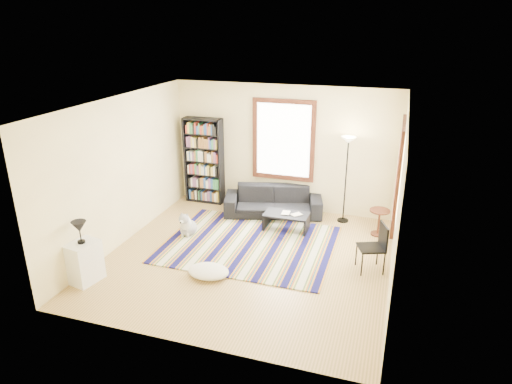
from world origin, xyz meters
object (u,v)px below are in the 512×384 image
(white_cabinet, at_px, (84,262))
(dog, at_px, (188,223))
(sofa, at_px, (273,201))
(floor_cushion, at_px, (208,271))
(bookshelf, at_px, (204,161))
(floor_lamp, at_px, (346,180))
(folding_chair, at_px, (371,248))
(side_table, at_px, (379,222))
(coffee_table, at_px, (286,222))

(white_cabinet, xyz_separation_m, dog, (0.87, 2.08, -0.09))
(sofa, distance_m, floor_cushion, 2.89)
(sofa, distance_m, bookshelf, 1.90)
(sofa, relative_size, floor_lamp, 1.14)
(sofa, bearing_deg, bookshelf, 156.38)
(folding_chair, height_order, dog, folding_chair)
(sofa, distance_m, side_table, 2.32)
(sofa, distance_m, floor_lamp, 1.66)
(sofa, relative_size, floor_cushion, 2.97)
(bookshelf, xyz_separation_m, white_cabinet, (-0.45, -3.88, -0.65))
(floor_lamp, bearing_deg, sofa, -176.27)
(floor_lamp, height_order, dog, floor_lamp)
(sofa, distance_m, coffee_table, 0.85)
(side_table, bearing_deg, white_cabinet, -144.10)
(bookshelf, relative_size, white_cabinet, 2.86)
(bookshelf, bearing_deg, dog, -76.93)
(white_cabinet, distance_m, dog, 2.26)
(floor_cushion, height_order, dog, dog)
(side_table, relative_size, dog, 1.04)
(sofa, bearing_deg, folding_chair, -54.02)
(sofa, bearing_deg, white_cabinet, -136.27)
(floor_cushion, height_order, floor_lamp, floor_lamp)
(white_cabinet, bearing_deg, side_table, 47.36)
(folding_chair, bearing_deg, bookshelf, 130.98)
(floor_cushion, relative_size, dog, 1.38)
(side_table, xyz_separation_m, folding_chair, (-0.05, -1.47, 0.16))
(sofa, distance_m, dog, 2.03)
(sofa, height_order, bookshelf, bookshelf)
(floor_lamp, xyz_separation_m, side_table, (0.76, -0.45, -0.66))
(dog, bearing_deg, floor_cushion, -52.18)
(bookshelf, bearing_deg, floor_cushion, -65.53)
(side_table, height_order, folding_chair, folding_chair)
(floor_lamp, xyz_separation_m, white_cabinet, (-3.74, -3.71, -0.58))
(side_table, xyz_separation_m, white_cabinet, (-4.50, -3.26, 0.08))
(bookshelf, relative_size, side_table, 3.70)
(sofa, height_order, side_table, sofa)
(bookshelf, height_order, white_cabinet, bookshelf)
(floor_lamp, relative_size, folding_chair, 2.16)
(floor_cushion, distance_m, dog, 1.68)
(coffee_table, height_order, side_table, side_table)
(dog, bearing_deg, white_cabinet, -111.85)
(bookshelf, height_order, folding_chair, bookshelf)
(sofa, bearing_deg, floor_lamp, -11.14)
(coffee_table, bearing_deg, dog, -155.28)
(floor_lamp, height_order, side_table, floor_lamp)
(bookshelf, xyz_separation_m, floor_lamp, (3.29, -0.17, -0.07))
(coffee_table, relative_size, side_table, 1.67)
(side_table, bearing_deg, sofa, 171.25)
(sofa, relative_size, bookshelf, 1.06)
(floor_cushion, distance_m, white_cabinet, 2.04)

